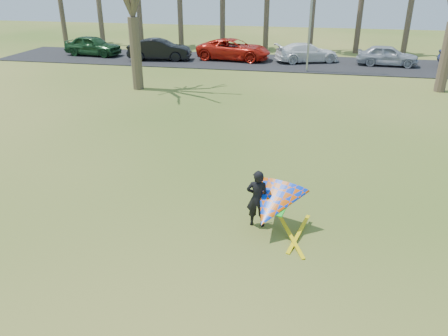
% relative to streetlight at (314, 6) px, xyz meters
% --- Properties ---
extents(ground, '(100.00, 100.00, 0.00)m').
position_rel_streetlight_xyz_m(ground, '(-2.16, -22.00, -4.46)').
color(ground, '#285A13').
rests_on(ground, ground).
extents(parking_strip, '(46.00, 7.00, 0.06)m').
position_rel_streetlight_xyz_m(parking_strip, '(-2.16, 3.00, -4.43)').
color(parking_strip, black).
rests_on(parking_strip, ground).
extents(streetlight, '(2.28, 0.18, 8.00)m').
position_rel_streetlight_xyz_m(streetlight, '(0.00, 0.00, 0.00)').
color(streetlight, gray).
rests_on(streetlight, ground).
extents(car_0, '(4.98, 2.45, 1.64)m').
position_rel_streetlight_xyz_m(car_0, '(-18.16, 3.01, -3.59)').
color(car_0, '#1A4220').
rests_on(car_0, parking_strip).
extents(car_1, '(5.16, 2.36, 1.64)m').
position_rel_streetlight_xyz_m(car_1, '(-11.93, 2.15, -3.58)').
color(car_1, black).
rests_on(car_1, parking_strip).
extents(car_2, '(6.11, 3.26, 1.63)m').
position_rel_streetlight_xyz_m(car_2, '(-6.10, 3.44, -3.59)').
color(car_2, red).
rests_on(car_2, parking_strip).
extents(car_3, '(5.35, 3.67, 1.44)m').
position_rel_streetlight_xyz_m(car_3, '(-0.29, 3.63, -3.69)').
color(car_3, white).
rests_on(car_3, parking_strip).
extents(car_4, '(4.55, 2.03, 1.52)m').
position_rel_streetlight_xyz_m(car_4, '(5.72, 3.39, -3.64)').
color(car_4, '#A8ADB6').
rests_on(car_4, parking_strip).
extents(kite_flyer, '(2.13, 2.39, 2.02)m').
position_rel_streetlight_xyz_m(kite_flyer, '(-0.55, -21.51, -3.62)').
color(kite_flyer, black).
rests_on(kite_flyer, ground).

